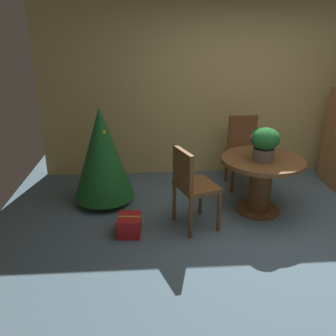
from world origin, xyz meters
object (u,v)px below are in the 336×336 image
at_px(round_dining_table, 261,176).
at_px(gift_box_red, 129,225).
at_px(flower_vase, 264,142).
at_px(holiday_tree, 102,154).
at_px(wooden_chair_left, 191,183).
at_px(wooden_chair_far, 243,147).

relative_size(round_dining_table, gift_box_red, 3.35).
relative_size(flower_vase, holiday_tree, 0.31).
xyz_separation_m(flower_vase, holiday_tree, (-1.93, 0.45, -0.25)).
relative_size(wooden_chair_left, gift_box_red, 3.20).
distance_m(wooden_chair_left, holiday_tree, 1.27).
bearing_deg(gift_box_red, flower_vase, 13.08).
distance_m(wooden_chair_left, gift_box_red, 0.83).
bearing_deg(wooden_chair_far, flower_vase, -91.99).
xyz_separation_m(flower_vase, wooden_chair_left, (-0.88, -0.25, -0.38)).
distance_m(holiday_tree, gift_box_red, 1.06).
xyz_separation_m(round_dining_table, holiday_tree, (-1.96, 0.37, 0.21)).
bearing_deg(flower_vase, wooden_chair_far, 88.01).
bearing_deg(wooden_chair_left, round_dining_table, 20.00).
height_order(flower_vase, wooden_chair_far, flower_vase).
relative_size(flower_vase, gift_box_red, 1.34).
height_order(wooden_chair_far, holiday_tree, holiday_tree).
relative_size(flower_vase, wooden_chair_far, 0.40).
bearing_deg(gift_box_red, holiday_tree, 113.40).
xyz_separation_m(round_dining_table, wooden_chair_left, (-0.91, -0.33, 0.09)).
distance_m(wooden_chair_far, holiday_tree, 2.01).
bearing_deg(round_dining_table, holiday_tree, 169.22).
height_order(flower_vase, gift_box_red, flower_vase).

